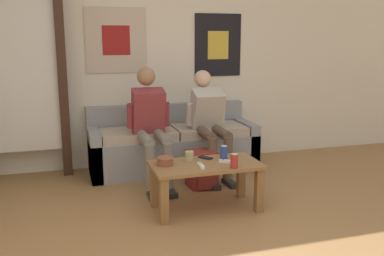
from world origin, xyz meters
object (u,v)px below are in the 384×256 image
at_px(person_seated_adult, 151,121).
at_px(backpack, 202,170).
at_px(game_controller_near_left, 201,166).
at_px(drink_can_red, 234,161).
at_px(ceramic_bowl, 165,161).
at_px(person_seated_teen, 209,119).
at_px(couch, 173,146).
at_px(coffee_table, 206,173).
at_px(pillar_candle, 189,156).
at_px(game_controller_near_right, 227,161).
at_px(cell_phone, 205,158).
at_px(drink_can_blue, 224,152).

xyz_separation_m(person_seated_adult, backpack, (0.47, -0.32, -0.48)).
bearing_deg(game_controller_near_left, drink_can_red, -21.21).
relative_size(backpack, ceramic_bowl, 2.56).
relative_size(person_seated_teen, game_controller_near_left, 8.07).
bearing_deg(drink_can_red, couch, 96.60).
relative_size(coffee_table, pillar_candle, 9.82).
distance_m(game_controller_near_right, cell_phone, 0.24).
xyz_separation_m(drink_can_blue, game_controller_near_left, (-0.28, -0.19, -0.05)).
relative_size(pillar_candle, drink_can_red, 0.80).
bearing_deg(coffee_table, drink_can_blue, 23.91).
bearing_deg(person_seated_adult, coffee_table, -70.73).
xyz_separation_m(couch, person_seated_adult, (-0.33, -0.38, 0.39)).
bearing_deg(person_seated_teen, drink_can_red, -98.43).
bearing_deg(pillar_candle, coffee_table, -47.41).
height_order(ceramic_bowl, drink_can_blue, drink_can_blue).
height_order(game_controller_near_left, game_controller_near_right, same).
xyz_separation_m(pillar_candle, cell_phone, (0.17, 0.03, -0.04)).
xyz_separation_m(coffee_table, drink_can_blue, (0.21, 0.09, 0.15)).
relative_size(ceramic_bowl, drink_can_red, 1.21).
bearing_deg(ceramic_bowl, person_seated_teen, 51.21).
relative_size(pillar_candle, cell_phone, 0.66).
bearing_deg(drink_can_red, person_seated_adult, 114.70).
height_order(couch, game_controller_near_left, couch).
xyz_separation_m(ceramic_bowl, game_controller_near_right, (0.55, -0.09, -0.03)).
xyz_separation_m(couch, ceramic_bowl, (-0.38, -1.23, 0.20)).
xyz_separation_m(backpack, cell_phone, (-0.10, -0.42, 0.26)).
relative_size(person_seated_adult, drink_can_red, 9.89).
xyz_separation_m(person_seated_teen, game_controller_near_left, (-0.44, -1.05, -0.20)).
xyz_separation_m(person_seated_adult, person_seated_teen, (0.68, 0.05, -0.02)).
xyz_separation_m(person_seated_adult, game_controller_near_left, (0.24, -1.00, -0.22)).
xyz_separation_m(game_controller_near_left, cell_phone, (0.13, 0.26, -0.01)).
distance_m(drink_can_blue, cell_phone, 0.18).
xyz_separation_m(game_controller_near_right, cell_phone, (-0.14, 0.19, -0.01)).
bearing_deg(coffee_table, cell_phone, 72.25).
distance_m(coffee_table, drink_can_red, 0.31).
height_order(person_seated_adult, drink_can_blue, person_seated_adult).
relative_size(couch, person_seated_teen, 1.65).
distance_m(drink_can_blue, game_controller_near_right, 0.13).
bearing_deg(person_seated_teen, person_seated_adult, -175.40).
xyz_separation_m(person_seated_adult, game_controller_near_right, (0.51, -0.93, -0.22)).
bearing_deg(couch, backpack, -79.23).
bearing_deg(coffee_table, person_seated_adult, 109.27).
bearing_deg(backpack, person_seated_teen, 61.28).
xyz_separation_m(person_seated_teen, backpack, (-0.21, -0.38, -0.46)).
distance_m(person_seated_adult, ceramic_bowl, 0.87).
height_order(person_seated_teen, game_controller_near_left, person_seated_teen).
height_order(coffee_table, ceramic_bowl, ceramic_bowl).
height_order(person_seated_adult, drink_can_red, person_seated_adult).
bearing_deg(game_controller_near_right, person_seated_teen, 80.14).
relative_size(couch, pillar_candle, 19.41).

